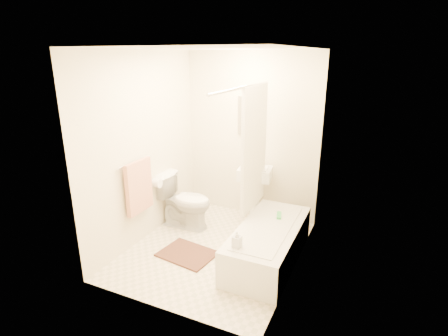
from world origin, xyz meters
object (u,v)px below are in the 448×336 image
at_px(soap_bottle, 237,240).
at_px(toilet, 185,201).
at_px(sink, 255,192).
at_px(bath_mat, 187,254).
at_px(bathtub, 268,243).

bearing_deg(soap_bottle, toilet, 142.01).
height_order(sink, bath_mat, sink).
xyz_separation_m(toilet, soap_bottle, (1.17, -0.92, 0.14)).
height_order(bathtub, soap_bottle, soap_bottle).
bearing_deg(soap_bottle, sink, 102.78).
bearing_deg(toilet, bath_mat, -150.25).
bearing_deg(bathtub, bath_mat, -161.22).
relative_size(bath_mat, soap_bottle, 3.49).
distance_m(toilet, bathtub, 1.40).
xyz_separation_m(bathtub, soap_bottle, (-0.17, -0.57, 0.31)).
xyz_separation_m(toilet, sink, (0.84, 0.56, 0.07)).
relative_size(toilet, bath_mat, 1.18).
distance_m(toilet, sink, 1.01).
xyz_separation_m(bath_mat, soap_bottle, (0.76, -0.25, 0.51)).
relative_size(toilet, sink, 0.86).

